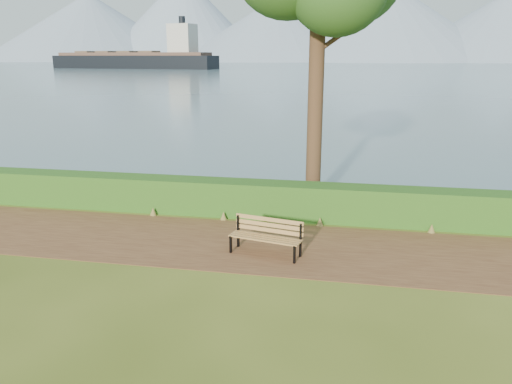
# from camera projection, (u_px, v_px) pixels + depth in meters

# --- Properties ---
(ground) EXTENTS (140.00, 140.00, 0.00)m
(ground) POSITION_uv_depth(u_px,v_px,m) (247.00, 249.00, 11.91)
(ground) COLOR #475217
(ground) RESTS_ON ground
(path) EXTENTS (40.00, 3.40, 0.01)m
(path) POSITION_uv_depth(u_px,v_px,m) (249.00, 245.00, 12.19)
(path) COLOR #56301D
(path) RESTS_ON ground
(hedge) EXTENTS (32.00, 0.85, 1.00)m
(hedge) POSITION_uv_depth(u_px,v_px,m) (265.00, 200.00, 14.24)
(hedge) COLOR #1D4213
(hedge) RESTS_ON ground
(water) EXTENTS (700.00, 510.00, 0.00)m
(water) POSITION_uv_depth(u_px,v_px,m) (350.00, 64.00, 258.14)
(water) COLOR slate
(water) RESTS_ON ground
(mountains) EXTENTS (585.00, 190.00, 70.00)m
(mountains) POSITION_uv_depth(u_px,v_px,m) (342.00, 25.00, 390.80)
(mountains) COLOR #7A8DA3
(mountains) RESTS_ON ground
(bench) EXTENTS (1.75, 0.84, 0.84)m
(bench) POSITION_uv_depth(u_px,v_px,m) (267.00, 234.00, 11.53)
(bench) COLOR black
(bench) RESTS_ON ground
(cargo_ship) EXTENTS (62.91, 19.42, 18.87)m
(cargo_ship) POSITION_uv_depth(u_px,v_px,m) (139.00, 60.00, 175.22)
(cargo_ship) COLOR black
(cargo_ship) RESTS_ON ground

